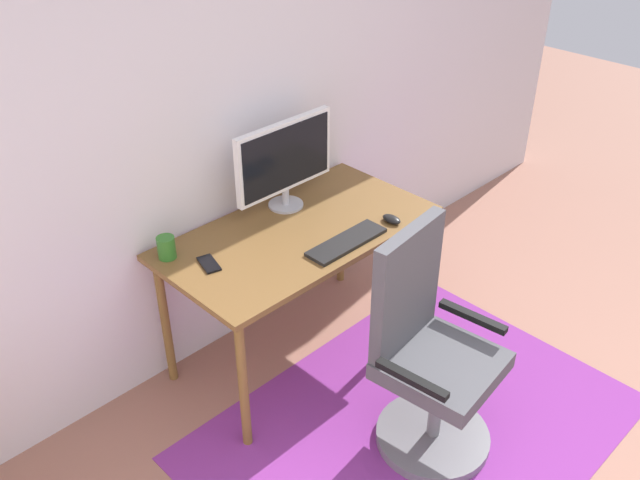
{
  "coord_description": "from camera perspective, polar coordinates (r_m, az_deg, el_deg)",
  "views": [
    {
      "loc": [
        -1.8,
        -0.33,
        2.51
      ],
      "look_at": [
        0.02,
        1.52,
        0.86
      ],
      "focal_mm": 38.7,
      "sensor_mm": 36.0,
      "label": 1
    }
  ],
  "objects": [
    {
      "name": "cell_phone",
      "position": [
        3.13,
        -9.17,
        -1.95
      ],
      "size": [
        0.1,
        0.15,
        0.01
      ],
      "primitive_type": "cube",
      "rotation": [
        0.0,
        0.0,
        -0.27
      ],
      "color": "black",
      "rests_on": "desk"
    },
    {
      "name": "desk",
      "position": [
        3.38,
        -1.77,
        -0.26
      ],
      "size": [
        1.36,
        0.72,
        0.76
      ],
      "color": "brown",
      "rests_on": "ground"
    },
    {
      "name": "keyboard",
      "position": [
        3.23,
        2.22,
        -0.16
      ],
      "size": [
        0.43,
        0.13,
        0.02
      ],
      "primitive_type": "cube",
      "color": "black",
      "rests_on": "desk"
    },
    {
      "name": "monitor",
      "position": [
        3.43,
        -2.94,
        6.69
      ],
      "size": [
        0.6,
        0.18,
        0.46
      ],
      "color": "#B2B2B7",
      "rests_on": "desk"
    },
    {
      "name": "wall_back",
      "position": [
        3.33,
        -8.6,
        10.81
      ],
      "size": [
        6.0,
        0.1,
        2.6
      ],
      "primitive_type": "cube",
      "color": "silver",
      "rests_on": "ground"
    },
    {
      "name": "computer_mouse",
      "position": [
        3.41,
        5.94,
        1.73
      ],
      "size": [
        0.06,
        0.1,
        0.03
      ],
      "primitive_type": "ellipsoid",
      "color": "black",
      "rests_on": "desk"
    },
    {
      "name": "area_rug",
      "position": [
        3.42,
        7.87,
        -15.13
      ],
      "size": [
        1.98,
        1.45,
        0.01
      ],
      "primitive_type": "cube",
      "color": "#7F2E86",
      "rests_on": "ground"
    },
    {
      "name": "coffee_cup",
      "position": [
        3.19,
        -12.58,
        -0.61
      ],
      "size": [
        0.08,
        0.08,
        0.11
      ],
      "primitive_type": "cylinder",
      "color": "#2C6B23",
      "rests_on": "desk"
    },
    {
      "name": "office_chair",
      "position": [
        3.09,
        8.93,
        -10.1
      ],
      "size": [
        0.58,
        0.52,
        1.08
      ],
      "rotation": [
        0.0,
        0.0,
        0.11
      ],
      "color": "slate",
      "rests_on": "ground"
    }
  ]
}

